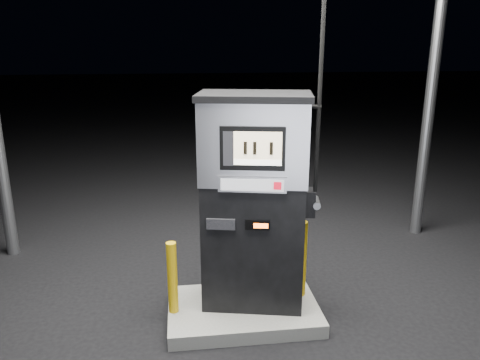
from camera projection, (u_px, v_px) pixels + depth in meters
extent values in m
plane|color=black|center=(243.00, 317.00, 5.07)|extent=(80.00, 80.00, 0.00)
cube|color=#60605C|center=(243.00, 311.00, 5.05)|extent=(1.60, 1.00, 0.15)
cylinder|color=gray|center=(432.00, 86.00, 6.70)|extent=(0.16, 0.16, 4.50)
cube|color=black|center=(253.00, 242.00, 4.94)|extent=(1.14, 0.80, 1.36)
cube|color=silver|center=(254.00, 141.00, 4.63)|extent=(1.16, 0.83, 0.82)
cube|color=black|center=(255.00, 96.00, 4.51)|extent=(1.21, 0.88, 0.07)
cube|color=black|center=(252.00, 149.00, 4.33)|extent=(0.60, 0.16, 0.41)
cube|color=beige|center=(258.00, 146.00, 4.30)|extent=(0.44, 0.10, 0.26)
cube|color=white|center=(258.00, 162.00, 4.35)|extent=(0.44, 0.10, 0.05)
cube|color=silver|center=(252.00, 185.00, 4.43)|extent=(0.65, 0.17, 0.15)
cube|color=#A4A6AC|center=(252.00, 185.00, 4.41)|extent=(0.59, 0.13, 0.11)
cube|color=#B80C1D|center=(278.00, 186.00, 4.39)|extent=(0.08, 0.02, 0.08)
cube|color=black|center=(257.00, 225.00, 4.55)|extent=(0.24, 0.07, 0.10)
cube|color=#FC580C|center=(261.00, 226.00, 4.53)|extent=(0.14, 0.03, 0.05)
cube|color=black|center=(221.00, 224.00, 4.57)|extent=(0.28, 0.09, 0.11)
cube|color=black|center=(310.00, 202.00, 4.77)|extent=(0.15, 0.21, 0.27)
cylinder|color=gray|center=(316.00, 203.00, 4.76)|extent=(0.12, 0.25, 0.08)
cylinder|color=black|center=(324.00, 13.00, 4.19)|extent=(0.05, 0.05, 3.38)
cylinder|color=#C5990A|center=(172.00, 278.00, 4.80)|extent=(0.13, 0.13, 0.78)
cylinder|color=#C5990A|center=(301.00, 259.00, 5.12)|extent=(0.14, 0.14, 0.87)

